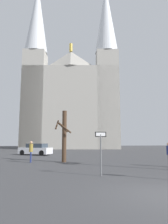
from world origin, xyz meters
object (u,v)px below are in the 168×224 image
object	(u,v)px
bare_tree	(64,135)
parked_car_near_white	(36,150)
cathedral	(72,97)
one_way_arrow_sign	(101,148)
pedestrian_standing	(31,149)

from	to	relation	value
bare_tree	parked_car_near_white	world-z (taller)	bare_tree
cathedral	parked_car_near_white	world-z (taller)	cathedral
cathedral	parked_car_near_white	xyz separation A→B (m)	(-5.96, -20.34, -11.36)
cathedral	bare_tree	distance (m)	30.90
one_way_arrow_sign	pedestrian_standing	world-z (taller)	one_way_arrow_sign
parked_car_near_white	cathedral	bearing A→B (deg)	73.66
one_way_arrow_sign	pedestrian_standing	distance (m)	8.40
cathedral	bare_tree	bearing A→B (deg)	-95.39
pedestrian_standing	parked_car_near_white	bearing A→B (deg)	92.94
cathedral	bare_tree	world-z (taller)	cathedral
one_way_arrow_sign	bare_tree	xyz separation A→B (m)	(-1.71, 6.96, 0.82)
one_way_arrow_sign	parked_car_near_white	bearing A→B (deg)	107.25
bare_tree	one_way_arrow_sign	bearing A→B (deg)	-76.22
cathedral	one_way_arrow_sign	world-z (taller)	cathedral
parked_car_near_white	pedestrian_standing	bearing A→B (deg)	-87.06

